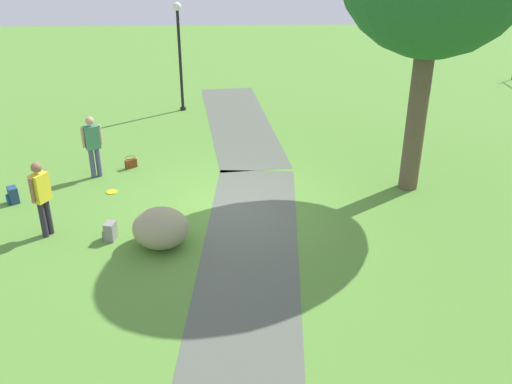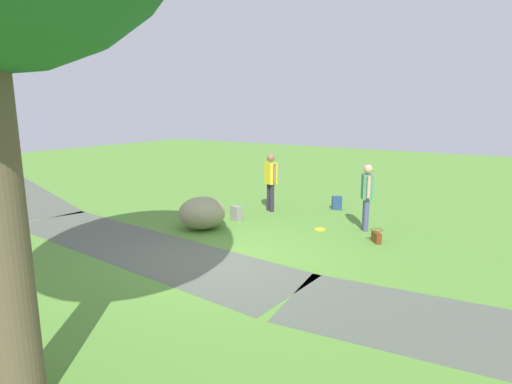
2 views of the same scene
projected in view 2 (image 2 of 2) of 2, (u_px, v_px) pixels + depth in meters
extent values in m
plane|color=#578C35|center=(217.00, 259.00, 8.43)|extent=(48.00, 48.00, 0.00)
cube|color=#555C4F|center=(139.00, 246.00, 9.20)|extent=(8.11, 2.51, 0.01)
cube|color=#555C4F|center=(18.00, 195.00, 14.59)|extent=(8.23, 4.23, 0.01)
cylinder|color=brown|center=(0.00, 220.00, 3.94)|extent=(0.47, 0.47, 3.94)
ellipsoid|color=gray|center=(202.00, 213.00, 10.50)|extent=(1.56, 1.57, 0.81)
cylinder|color=#494C75|center=(366.00, 215.00, 10.28)|extent=(0.13, 0.13, 0.81)
cylinder|color=#494C75|center=(365.00, 214.00, 10.44)|extent=(0.13, 0.13, 0.81)
cube|color=#40825F|center=(367.00, 187.00, 10.22)|extent=(0.38, 0.43, 0.60)
cylinder|color=tan|center=(369.00, 187.00, 10.00)|extent=(0.08, 0.08, 0.54)
cylinder|color=tan|center=(366.00, 184.00, 10.43)|extent=(0.08, 0.08, 0.54)
sphere|color=tan|center=(368.00, 169.00, 10.13)|extent=(0.22, 0.22, 0.22)
cylinder|color=#2C2534|center=(272.00, 198.00, 12.22)|extent=(0.13, 0.13, 0.83)
cylinder|color=#2C2534|center=(269.00, 197.00, 12.36)|extent=(0.13, 0.13, 0.83)
cube|color=yellow|center=(271.00, 173.00, 12.15)|extent=(0.43, 0.38, 0.62)
cylinder|color=#8B5F49|center=(275.00, 173.00, 11.95)|extent=(0.08, 0.08, 0.55)
cylinder|color=#8B5F49|center=(267.00, 171.00, 12.33)|extent=(0.08, 0.08, 0.55)
sphere|color=#8B5F49|center=(271.00, 158.00, 12.06)|extent=(0.22, 0.22, 0.22)
cube|color=brown|center=(376.00, 238.00, 9.46)|extent=(0.30, 0.32, 0.24)
torus|color=brown|center=(377.00, 230.00, 9.42)|extent=(0.38, 0.38, 0.02)
cube|color=gray|center=(236.00, 213.00, 11.31)|extent=(0.31, 0.25, 0.40)
cube|color=slate|center=(240.00, 215.00, 11.42)|extent=(0.20, 0.10, 0.18)
cube|color=navy|center=(337.00, 203.00, 12.53)|extent=(0.34, 0.32, 0.40)
cube|color=navy|center=(336.00, 205.00, 12.68)|extent=(0.20, 0.16, 0.18)
cylinder|color=yellow|center=(320.00, 229.00, 10.48)|extent=(0.28, 0.28, 0.02)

